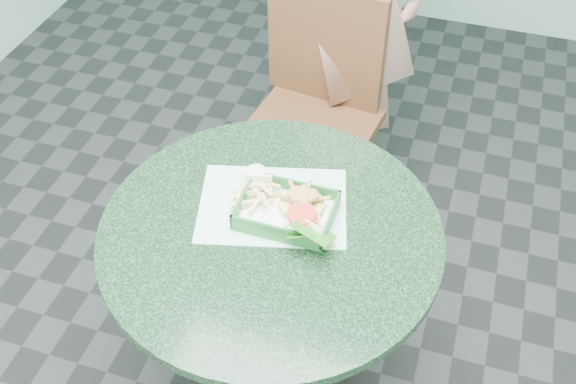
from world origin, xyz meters
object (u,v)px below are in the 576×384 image
(dining_chair, at_px, (316,100))
(food_basket, at_px, (286,218))
(sauce_ramekin, at_px, (256,180))
(cafe_table, at_px, (272,275))
(crab_sandwich, at_px, (302,205))

(dining_chair, relative_size, food_basket, 3.85)
(food_basket, xyz_separation_m, sauce_ramekin, (-0.11, 0.08, 0.03))
(cafe_table, height_order, crab_sandwich, crab_sandwich)
(dining_chair, xyz_separation_m, crab_sandwich, (0.18, -0.78, 0.27))
(food_basket, bearing_deg, cafe_table, -118.50)
(food_basket, bearing_deg, dining_chair, 100.18)
(cafe_table, height_order, dining_chair, dining_chair)
(cafe_table, bearing_deg, crab_sandwich, 52.94)
(cafe_table, distance_m, food_basket, 0.19)
(food_basket, height_order, sauce_ramekin, sauce_ramekin)
(dining_chair, relative_size, sauce_ramekin, 17.14)
(dining_chair, bearing_deg, food_basket, -72.28)
(cafe_table, relative_size, dining_chair, 0.95)
(cafe_table, relative_size, sauce_ramekin, 16.27)
(dining_chair, bearing_deg, sauce_ramekin, -79.83)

